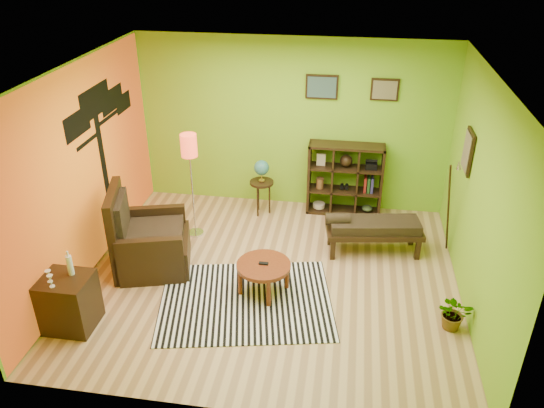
% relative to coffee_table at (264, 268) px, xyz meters
% --- Properties ---
extents(ground, '(5.00, 5.00, 0.00)m').
position_rel_coffee_table_xyz_m(ground, '(0.04, 0.30, -0.37)').
color(ground, tan).
rests_on(ground, ground).
extents(room_shell, '(5.04, 4.54, 2.82)m').
position_rel_coffee_table_xyz_m(room_shell, '(-0.05, 0.31, 1.43)').
color(room_shell, '#7FC023').
rests_on(room_shell, ground).
extents(zebra_rug, '(2.46, 2.04, 0.01)m').
position_rel_coffee_table_xyz_m(zebra_rug, '(-0.20, -0.23, -0.36)').
color(zebra_rug, white).
rests_on(zebra_rug, ground).
extents(coffee_table, '(0.70, 0.70, 0.45)m').
position_rel_coffee_table_xyz_m(coffee_table, '(0.00, 0.00, 0.00)').
color(coffee_table, maroon).
rests_on(coffee_table, ground).
extents(armchair, '(1.20, 1.20, 1.20)m').
position_rel_coffee_table_xyz_m(armchair, '(-1.69, 0.33, -0.01)').
color(armchair, black).
rests_on(armchair, ground).
extents(side_cabinet, '(0.57, 0.52, 0.99)m').
position_rel_coffee_table_xyz_m(side_cabinet, '(-2.16, -1.00, -0.03)').
color(side_cabinet, black).
rests_on(side_cabinet, ground).
extents(floor_lamp, '(0.25, 0.25, 1.64)m').
position_rel_coffee_table_xyz_m(floor_lamp, '(-1.29, 1.27, 0.96)').
color(floor_lamp, silver).
rests_on(floor_lamp, ground).
extents(globe_table, '(0.39, 0.39, 0.94)m').
position_rel_coffee_table_xyz_m(globe_table, '(-0.39, 2.08, 0.35)').
color(globe_table, black).
rests_on(globe_table, ground).
extents(cube_shelf, '(1.20, 0.35, 1.20)m').
position_rel_coffee_table_xyz_m(cube_shelf, '(0.96, 2.33, 0.23)').
color(cube_shelf, black).
rests_on(cube_shelf, ground).
extents(bench, '(1.43, 0.69, 0.64)m').
position_rel_coffee_table_xyz_m(bench, '(1.38, 1.18, 0.04)').
color(bench, black).
rests_on(bench, ground).
extents(potted_plant, '(0.41, 0.46, 0.34)m').
position_rel_coffee_table_xyz_m(potted_plant, '(2.34, -0.35, -0.20)').
color(potted_plant, '#26661E').
rests_on(potted_plant, ground).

